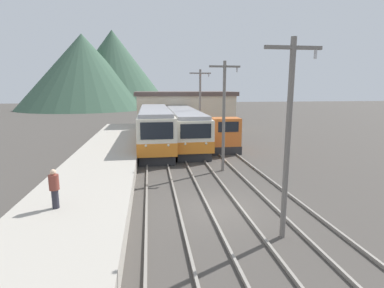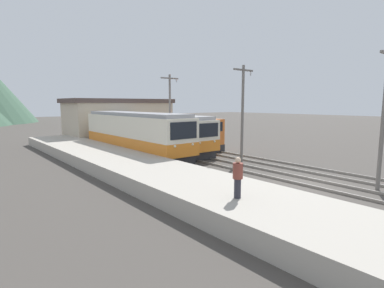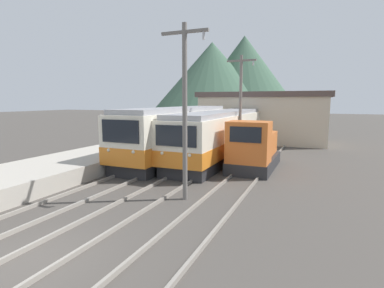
# 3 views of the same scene
# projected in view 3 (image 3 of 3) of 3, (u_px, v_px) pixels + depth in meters

# --- Properties ---
(ground_plane) EXTENTS (200.00, 200.00, 0.00)m
(ground_plane) POSITION_uv_depth(u_px,v_px,m) (23.00, 264.00, 7.61)
(ground_plane) COLOR #47423D
(track_center) EXTENTS (1.54, 60.00, 0.14)m
(track_center) POSITION_uv_depth(u_px,v_px,m) (28.00, 263.00, 7.52)
(track_center) COLOR gray
(track_center) RESTS_ON ground
(commuter_train_left) EXTENTS (2.84, 13.97, 3.65)m
(commuter_train_left) POSITION_uv_depth(u_px,v_px,m) (179.00, 134.00, 21.69)
(commuter_train_left) COLOR #28282B
(commuter_train_left) RESTS_ON ground
(commuter_train_center) EXTENTS (2.84, 14.93, 3.38)m
(commuter_train_center) POSITION_uv_depth(u_px,v_px,m) (221.00, 136.00, 21.70)
(commuter_train_center) COLOR #28282B
(commuter_train_center) RESTS_ON ground
(shunting_locomotive) EXTENTS (2.40, 5.44, 3.00)m
(shunting_locomotive) POSITION_uv_depth(u_px,v_px,m) (254.00, 149.00, 18.02)
(shunting_locomotive) COLOR #28282B
(shunting_locomotive) RESTS_ON ground
(catenary_mast_mid) EXTENTS (2.00, 0.20, 7.13)m
(catenary_mast_mid) POSITION_uv_depth(u_px,v_px,m) (185.00, 107.00, 12.07)
(catenary_mast_mid) COLOR slate
(catenary_mast_mid) RESTS_ON ground
(catenary_mast_far) EXTENTS (2.00, 0.20, 7.13)m
(catenary_mast_far) POSITION_uv_depth(u_px,v_px,m) (241.00, 104.00, 20.40)
(catenary_mast_far) COLOR slate
(catenary_mast_far) RESTS_ON ground
(station_building) EXTENTS (12.60, 6.30, 4.95)m
(station_building) POSITION_uv_depth(u_px,v_px,m) (264.00, 117.00, 30.33)
(station_building) COLOR beige
(station_building) RESTS_ON ground
(mountain_backdrop) EXTENTS (39.47, 39.01, 21.14)m
(mountain_backdrop) POSITION_uv_depth(u_px,v_px,m) (228.00, 78.00, 79.01)
(mountain_backdrop) COLOR #3D5B47
(mountain_backdrop) RESTS_ON ground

